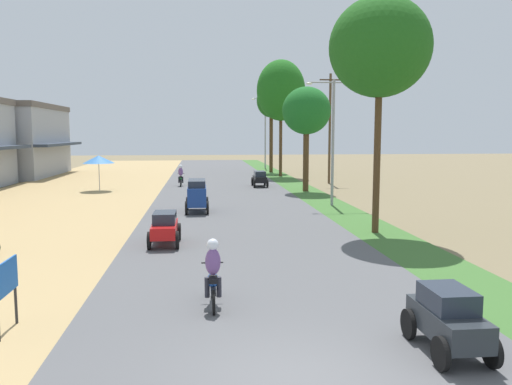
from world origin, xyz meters
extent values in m
cube|color=#565659|center=(0.00, 0.00, 0.04)|extent=(9.00, 140.00, 0.08)
cube|color=#999EA8|center=(-20.00, 43.83, 3.20)|extent=(8.42, 12.59, 6.40)
cube|color=#2D3847|center=(-15.19, 43.83, 3.08)|extent=(1.20, 12.59, 0.25)
cube|color=#59514C|center=(-20.00, 43.83, 6.65)|extent=(8.62, 12.79, 0.50)
cylinder|color=#262628|center=(-5.67, 3.35, 0.46)|extent=(0.06, 0.06, 0.80)
cube|color=#1959B2|center=(-5.67, 2.85, 1.21)|extent=(0.04, 1.30, 0.70)
cylinder|color=#99999E|center=(-8.88, 29.60, 1.11)|extent=(0.05, 0.05, 2.10)
cone|color=#3372BF|center=(-8.88, 29.60, 2.31)|extent=(2.20, 2.20, 0.55)
cylinder|color=#4C351E|center=(5.56, 12.51, 3.28)|extent=(0.28, 0.28, 6.44)
ellipsoid|color=#1F5C1A|center=(5.56, 12.51, 7.60)|extent=(4.08, 4.08, 4.01)
cylinder|color=#4C351E|center=(5.74, 27.82, 2.44)|extent=(0.41, 0.41, 4.76)
ellipsoid|color=#1A6321|center=(5.74, 27.82, 5.73)|extent=(3.39, 3.39, 3.31)
cylinder|color=#4C351E|center=(5.91, 40.54, 3.32)|extent=(0.30, 0.30, 6.52)
ellipsoid|color=#1D6219|center=(5.91, 40.54, 8.14)|extent=(4.55, 4.55, 5.67)
cylinder|color=#4C351E|center=(5.68, 45.60, 3.30)|extent=(0.37, 0.37, 6.48)
ellipsoid|color=#1C5A18|center=(5.68, 45.60, 7.51)|extent=(3.03, 3.03, 3.51)
cylinder|color=gray|center=(5.80, 20.62, 3.60)|extent=(0.16, 0.16, 7.07)
cylinder|color=gray|center=(5.10, 20.62, 6.98)|extent=(1.40, 0.08, 0.08)
ellipsoid|color=silver|center=(4.40, 20.62, 6.91)|extent=(0.36, 0.20, 0.14)
cylinder|color=gray|center=(6.50, 20.62, 6.98)|extent=(1.40, 0.08, 0.08)
ellipsoid|color=silver|center=(7.20, 20.62, 6.91)|extent=(0.36, 0.20, 0.14)
cylinder|color=gray|center=(5.80, 51.50, 4.15)|extent=(0.16, 0.16, 8.18)
cylinder|color=gray|center=(5.10, 51.50, 8.09)|extent=(1.40, 0.08, 0.08)
ellipsoid|color=silver|center=(4.40, 51.50, 8.02)|extent=(0.36, 0.20, 0.14)
cylinder|color=gray|center=(6.50, 51.50, 8.09)|extent=(1.40, 0.08, 0.08)
ellipsoid|color=silver|center=(7.20, 51.50, 8.02)|extent=(0.36, 0.20, 0.14)
cylinder|color=brown|center=(8.92, 33.70, 4.48)|extent=(0.20, 0.20, 8.96)
cube|color=#473323|center=(8.92, 33.70, 8.46)|extent=(1.80, 0.10, 0.10)
cube|color=#282D33|center=(2.94, 0.90, 0.66)|extent=(0.84, 1.95, 0.50)
cube|color=#232B38|center=(2.94, 0.95, 1.11)|extent=(0.77, 1.10, 0.40)
cylinder|color=black|center=(3.41, 0.19, 0.38)|extent=(0.10, 0.60, 0.60)
cylinder|color=black|center=(2.47, 0.19, 0.38)|extent=(0.10, 0.60, 0.60)
cylinder|color=black|center=(3.41, 1.60, 0.38)|extent=(0.10, 0.60, 0.60)
cylinder|color=black|center=(2.47, 1.60, 0.38)|extent=(0.10, 0.60, 0.60)
cube|color=red|center=(-2.99, 11.00, 0.65)|extent=(0.88, 2.25, 0.44)
cube|color=#232B38|center=(-2.99, 11.10, 1.07)|extent=(0.81, 1.30, 0.40)
cylinder|color=black|center=(-3.49, 11.81, 0.40)|extent=(0.11, 0.64, 0.64)
cylinder|color=black|center=(-2.50, 11.81, 0.40)|extent=(0.11, 0.64, 0.64)
cylinder|color=black|center=(-3.49, 10.19, 0.40)|extent=(0.11, 0.64, 0.64)
cylinder|color=black|center=(-2.50, 10.19, 0.40)|extent=(0.11, 0.64, 0.64)
cube|color=navy|center=(-1.86, 18.80, 0.93)|extent=(0.95, 2.40, 0.95)
cube|color=#232B38|center=(-1.86, 18.90, 1.58)|extent=(0.87, 2.00, 0.35)
cylinder|color=black|center=(-2.40, 19.66, 0.42)|extent=(0.12, 0.68, 0.68)
cylinder|color=black|center=(-1.33, 19.66, 0.42)|extent=(0.12, 0.68, 0.68)
cylinder|color=black|center=(-2.40, 17.93, 0.42)|extent=(0.12, 0.68, 0.68)
cylinder|color=black|center=(-1.33, 17.93, 0.42)|extent=(0.12, 0.68, 0.68)
cube|color=black|center=(2.83, 31.12, 0.65)|extent=(0.88, 2.25, 0.44)
cube|color=#232B38|center=(2.83, 31.02, 1.07)|extent=(0.81, 1.30, 0.40)
cylinder|color=black|center=(3.32, 30.31, 0.40)|extent=(0.11, 0.64, 0.64)
cylinder|color=black|center=(2.33, 30.31, 0.40)|extent=(0.11, 0.64, 0.64)
cylinder|color=black|center=(3.32, 31.93, 0.40)|extent=(0.11, 0.64, 0.64)
cylinder|color=black|center=(2.33, 31.93, 0.40)|extent=(0.11, 0.64, 0.64)
cylinder|color=black|center=(-1.38, 4.63, 0.36)|extent=(0.06, 0.56, 0.56)
cylinder|color=black|center=(-1.38, 3.39, 0.36)|extent=(0.06, 0.56, 0.56)
cube|color=#333338|center=(-1.38, 4.01, 0.54)|extent=(0.12, 1.12, 0.12)
ellipsoid|color=#1E4CA5|center=(-1.38, 4.09, 0.68)|extent=(0.28, 0.64, 0.32)
cube|color=black|center=(-1.38, 3.73, 0.80)|extent=(0.20, 0.44, 0.10)
cylinder|color=#A5A8AD|center=(-1.38, 4.57, 0.63)|extent=(0.05, 0.26, 0.68)
cylinder|color=black|center=(-1.38, 4.51, 1.00)|extent=(0.54, 0.04, 0.04)
ellipsoid|color=#724C8C|center=(-1.38, 3.81, 1.20)|extent=(0.36, 0.28, 0.64)
sphere|color=white|center=(-1.38, 3.85, 1.60)|extent=(0.28, 0.28, 0.28)
cylinder|color=#2D2D38|center=(-1.52, 3.91, 0.56)|extent=(0.12, 0.12, 0.48)
cylinder|color=#2D2D38|center=(-1.24, 3.91, 0.56)|extent=(0.12, 0.12, 0.48)
cylinder|color=black|center=(-1.81, 26.46, 0.36)|extent=(0.06, 0.56, 0.56)
cylinder|color=black|center=(-1.81, 25.22, 0.36)|extent=(0.06, 0.56, 0.56)
cube|color=#333338|center=(-1.81, 25.84, 0.54)|extent=(0.12, 1.12, 0.12)
ellipsoid|color=silver|center=(-1.81, 25.92, 0.68)|extent=(0.28, 0.64, 0.32)
cube|color=black|center=(-1.81, 25.56, 0.80)|extent=(0.20, 0.44, 0.10)
cylinder|color=#A5A8AD|center=(-1.81, 26.40, 0.63)|extent=(0.05, 0.26, 0.68)
cylinder|color=black|center=(-1.81, 26.34, 1.00)|extent=(0.54, 0.04, 0.04)
cylinder|color=black|center=(-3.21, 32.84, 0.36)|extent=(0.06, 0.56, 0.56)
cylinder|color=black|center=(-3.21, 31.60, 0.36)|extent=(0.06, 0.56, 0.56)
cube|color=#333338|center=(-3.21, 32.22, 0.54)|extent=(0.12, 1.12, 0.12)
ellipsoid|color=#14722D|center=(-3.21, 32.30, 0.68)|extent=(0.28, 0.64, 0.32)
cube|color=black|center=(-3.21, 31.94, 0.80)|extent=(0.20, 0.44, 0.10)
cylinder|color=#A5A8AD|center=(-3.21, 32.78, 0.63)|extent=(0.05, 0.26, 0.68)
cylinder|color=black|center=(-3.21, 32.72, 1.00)|extent=(0.54, 0.04, 0.04)
ellipsoid|color=#724C8C|center=(-3.21, 32.02, 1.20)|extent=(0.36, 0.28, 0.64)
sphere|color=white|center=(-3.21, 32.06, 1.60)|extent=(0.28, 0.28, 0.28)
cylinder|color=#2D2D38|center=(-3.35, 32.12, 0.56)|extent=(0.12, 0.12, 0.48)
cylinder|color=#2D2D38|center=(-3.07, 32.12, 0.56)|extent=(0.12, 0.12, 0.48)
camera|label=1|loc=(-1.63, -7.95, 4.19)|focal=36.12mm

